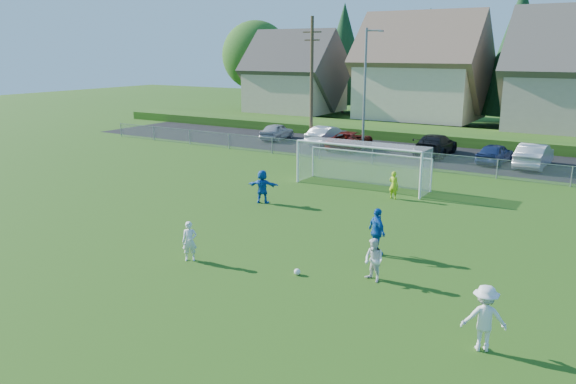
% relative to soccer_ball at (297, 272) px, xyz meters
% --- Properties ---
extents(ground, '(160.00, 160.00, 0.00)m').
position_rel_soccer_ball_xyz_m(ground, '(-3.41, -3.05, -0.11)').
color(ground, '#193D0C').
rests_on(ground, ground).
extents(asphalt_lot, '(60.00, 60.00, 0.00)m').
position_rel_soccer_ball_xyz_m(asphalt_lot, '(-3.41, 24.45, -0.10)').
color(asphalt_lot, black).
rests_on(asphalt_lot, ground).
extents(grass_embankment, '(70.00, 6.00, 0.80)m').
position_rel_soccer_ball_xyz_m(grass_embankment, '(-3.41, 31.95, 0.29)').
color(grass_embankment, '#1E420F').
rests_on(grass_embankment, ground).
extents(soccer_ball, '(0.22, 0.22, 0.22)m').
position_rel_soccer_ball_xyz_m(soccer_ball, '(0.00, 0.00, 0.00)').
color(soccer_ball, white).
rests_on(soccer_ball, ground).
extents(player_white_a, '(0.64, 0.60, 1.46)m').
position_rel_soccer_ball_xyz_m(player_white_a, '(-4.03, -0.86, 0.62)').
color(player_white_a, silver).
rests_on(player_white_a, ground).
extents(player_white_b, '(0.87, 0.78, 1.46)m').
position_rel_soccer_ball_xyz_m(player_white_b, '(2.41, 0.88, 0.62)').
color(player_white_b, silver).
rests_on(player_white_b, ground).
extents(player_white_c, '(1.30, 1.04, 1.76)m').
position_rel_soccer_ball_xyz_m(player_white_c, '(6.54, -1.75, 0.77)').
color(player_white_c, silver).
rests_on(player_white_c, ground).
extents(player_blue_a, '(1.10, 0.99, 1.79)m').
position_rel_soccer_ball_xyz_m(player_blue_a, '(1.51, 3.27, 0.79)').
color(player_blue_a, '#124FAE').
rests_on(player_blue_a, ground).
extents(player_blue_b, '(1.64, 0.96, 1.68)m').
position_rel_soccer_ball_xyz_m(player_blue_b, '(-6.25, 7.11, 0.73)').
color(player_blue_b, '#124FAE').
rests_on(player_blue_b, ground).
extents(goalkeeper, '(0.58, 0.43, 1.44)m').
position_rel_soccer_ball_xyz_m(goalkeeper, '(-0.95, 11.31, 0.61)').
color(goalkeeper, '#ABD418').
rests_on(goalkeeper, ground).
extents(car_a, '(2.08, 4.26, 1.40)m').
position_rel_soccer_ball_xyz_m(car_a, '(-16.73, 24.74, 0.59)').
color(car_a, '#A3A5AB').
rests_on(car_a, ground).
extents(car_b, '(1.75, 4.69, 1.53)m').
position_rel_soccer_ball_xyz_m(car_b, '(-11.79, 24.61, 0.66)').
color(car_b, silver).
rests_on(car_b, ground).
extents(car_c, '(2.65, 5.21, 1.41)m').
position_rel_soccer_ball_xyz_m(car_c, '(-9.27, 23.59, 0.59)').
color(car_c, '#63100B').
rests_on(car_c, ground).
extents(car_d, '(2.34, 5.39, 1.54)m').
position_rel_soccer_ball_xyz_m(car_d, '(-2.92, 24.65, 0.66)').
color(car_d, black).
rests_on(car_d, ground).
extents(car_e, '(2.05, 4.16, 1.37)m').
position_rel_soccer_ball_xyz_m(car_e, '(1.45, 23.75, 0.57)').
color(car_e, '#16254F').
rests_on(car_e, ground).
extents(car_f, '(1.85, 4.88, 1.59)m').
position_rel_soccer_ball_xyz_m(car_f, '(3.89, 23.66, 0.68)').
color(car_f, '#B5B5B5').
rests_on(car_f, ground).
extents(soccer_goal, '(7.42, 1.90, 2.50)m').
position_rel_soccer_ball_xyz_m(soccer_goal, '(-3.41, 13.00, 1.52)').
color(soccer_goal, white).
rests_on(soccer_goal, ground).
extents(chainlink_fence, '(52.06, 0.06, 1.20)m').
position_rel_soccer_ball_xyz_m(chainlink_fence, '(-3.41, 18.95, 0.52)').
color(chainlink_fence, gray).
rests_on(chainlink_fence, ground).
extents(streetlight, '(1.38, 0.18, 9.00)m').
position_rel_soccer_ball_xyz_m(streetlight, '(-7.86, 22.95, 4.73)').
color(streetlight, slate).
rests_on(streetlight, ground).
extents(utility_pole, '(1.60, 0.26, 10.00)m').
position_rel_soccer_ball_xyz_m(utility_pole, '(-12.91, 23.95, 5.04)').
color(utility_pole, '#473321').
rests_on(utility_pole, ground).
extents(houses_row, '(53.90, 11.45, 13.27)m').
position_rel_soccer_ball_xyz_m(houses_row, '(-1.44, 39.41, 7.22)').
color(houses_row, tan).
rests_on(houses_row, ground).
extents(tree_row, '(65.98, 12.36, 13.80)m').
position_rel_soccer_ball_xyz_m(tree_row, '(-2.37, 45.68, 6.80)').
color(tree_row, '#382616').
rests_on(tree_row, ground).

